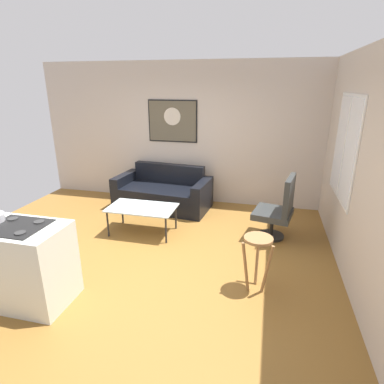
# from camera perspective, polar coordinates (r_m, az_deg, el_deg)

# --- Properties ---
(ground) EXTENTS (6.40, 6.40, 0.04)m
(ground) POSITION_cam_1_polar(r_m,az_deg,el_deg) (4.75, -7.47, -11.32)
(ground) COLOR brown
(back_wall) EXTENTS (6.40, 0.05, 2.80)m
(back_wall) POSITION_cam_1_polar(r_m,az_deg,el_deg) (6.50, -0.26, 10.40)
(back_wall) COLOR #C0B3A6
(back_wall) RESTS_ON ground
(right_wall) EXTENTS (0.05, 6.40, 2.80)m
(right_wall) POSITION_cam_1_polar(r_m,az_deg,el_deg) (4.35, 27.64, 3.98)
(right_wall) COLOR beige
(right_wall) RESTS_ON ground
(couch) EXTENTS (1.93, 1.06, 0.81)m
(couch) POSITION_cam_1_polar(r_m,az_deg,el_deg) (6.36, -5.19, -0.27)
(couch) COLOR black
(couch) RESTS_ON ground
(coffee_table) EXTENTS (1.10, 0.64, 0.45)m
(coffee_table) POSITION_cam_1_polar(r_m,az_deg,el_deg) (5.25, -9.00, -3.04)
(coffee_table) COLOR silver
(coffee_table) RESTS_ON ground
(armchair) EXTENTS (0.68, 0.70, 1.04)m
(armchair) POSITION_cam_1_polar(r_m,az_deg,el_deg) (5.15, 15.37, -3.00)
(armchair) COLOR black
(armchair) RESTS_ON ground
(bar_stool) EXTENTS (0.38, 0.38, 0.69)m
(bar_stool) POSITION_cam_1_polar(r_m,az_deg,el_deg) (3.81, 11.76, -10.08)
(bar_stool) COLOR olive
(bar_stool) RESTS_ON ground
(kitchen_counter) EXTENTS (1.55, 0.63, 0.94)m
(kitchen_counter) POSITION_cam_1_polar(r_m,az_deg,el_deg) (4.24, -30.92, -10.65)
(kitchen_counter) COLOR silver
(kitchen_counter) RESTS_ON ground
(wall_painting) EXTENTS (1.02, 0.03, 0.83)m
(wall_painting) POSITION_cam_1_polar(r_m,az_deg,el_deg) (6.52, -3.53, 12.65)
(wall_painting) COLOR black
(window) EXTENTS (0.03, 1.32, 1.45)m
(window) POSITION_cam_1_polar(r_m,az_deg,el_deg) (4.89, 25.88, 7.12)
(window) COLOR silver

